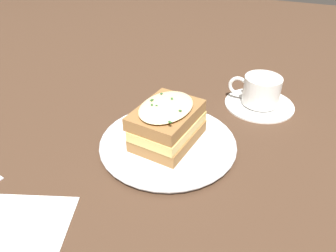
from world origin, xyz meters
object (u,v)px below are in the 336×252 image
(sandwich, at_px, (167,123))
(teacup_with_saucer, at_px, (260,94))
(dinner_plate, at_px, (168,143))
(napkin, at_px, (25,223))

(sandwich, distance_m, teacup_with_saucer, 0.26)
(dinner_plate, xyz_separation_m, napkin, (0.12, 0.24, -0.01))
(dinner_plate, xyz_separation_m, teacup_with_saucer, (-0.13, -0.22, 0.02))
(teacup_with_saucer, relative_size, napkin, 1.20)
(dinner_plate, bearing_deg, teacup_with_saucer, -121.30)
(napkin, bearing_deg, sandwich, -117.14)
(dinner_plate, bearing_deg, sandwich, -16.03)
(sandwich, height_order, napkin, sandwich)
(sandwich, relative_size, teacup_with_saucer, 0.93)
(teacup_with_saucer, bearing_deg, sandwich, 59.99)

